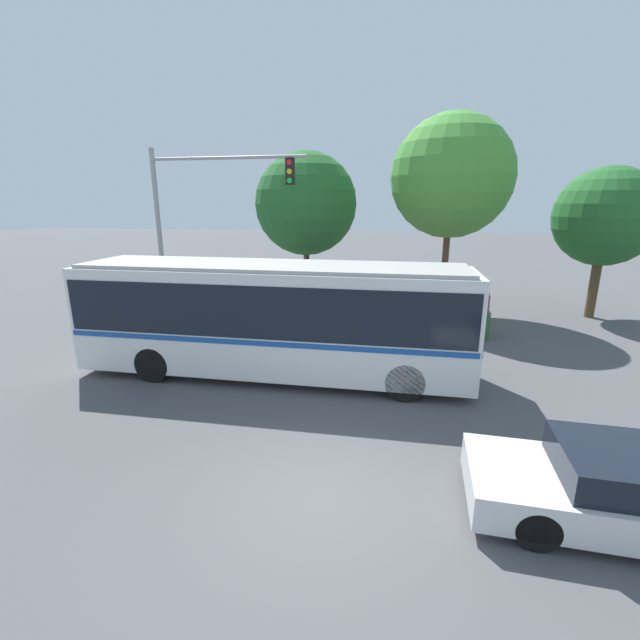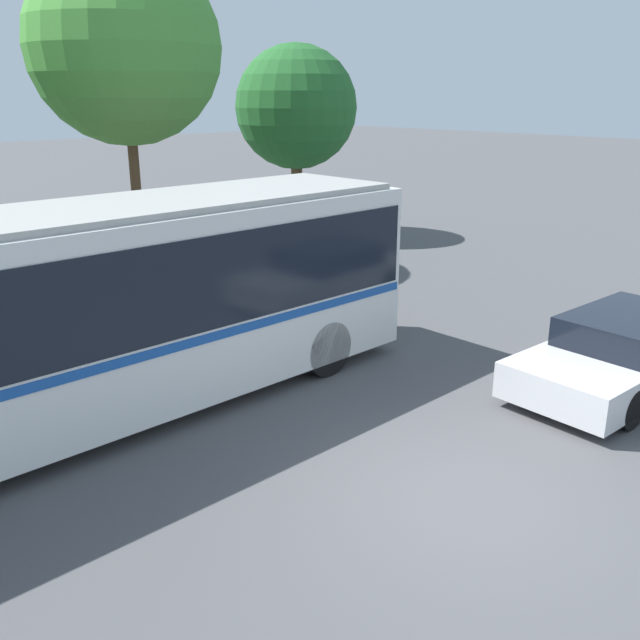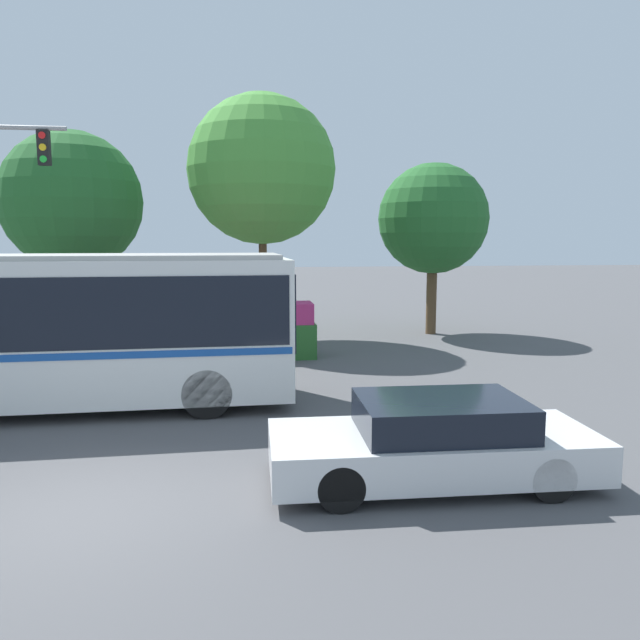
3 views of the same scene
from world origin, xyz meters
TOP-DOWN VIEW (x-y plane):
  - ground_plane at (0.00, 0.00)m, footprint 140.00×140.00m
  - city_bus at (-2.35, 5.11)m, footprint 11.11×2.76m
  - sedan_foreground at (4.87, 0.32)m, footprint 4.81×2.01m
  - traffic_light_pole at (-6.62, 9.20)m, footprint 5.98×0.24m
  - flowering_hedge at (0.45, 10.21)m, footprint 7.83×1.17m
  - street_tree_left at (-3.36, 13.63)m, footprint 4.65×4.65m
  - street_tree_centre at (2.97, 13.62)m, footprint 5.12×5.12m
  - street_tree_right at (9.31, 14.12)m, footprint 4.07×4.07m

SIDE VIEW (x-z plane):
  - ground_plane at x=0.00m, z-range 0.00..0.00m
  - sedan_foreground at x=4.87m, z-range -0.03..1.23m
  - flowering_hedge at x=0.45m, z-range -0.01..1.65m
  - city_bus at x=-2.35m, z-range 0.22..3.47m
  - street_tree_right at x=9.31m, z-range 1.12..7.46m
  - traffic_light_pole at x=-6.62m, z-range 1.11..7.94m
  - street_tree_left at x=-3.36m, z-range 1.24..8.37m
  - street_tree_centre at x=2.97m, z-range 1.68..10.17m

